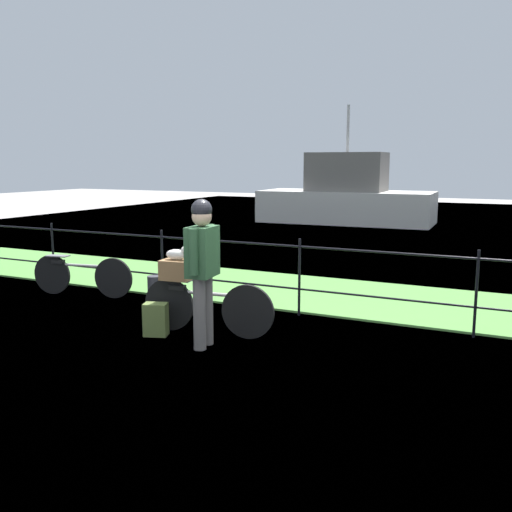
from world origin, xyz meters
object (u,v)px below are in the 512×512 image
cyclist_person (202,260)px  bicycle_parked (81,275)px  moored_boat_near (346,197)px  wooden_crate (177,270)px  terrier_dog (179,254)px  backpack_on_paving (156,319)px  mooring_bollard (155,292)px  bicycle_main (206,306)px

cyclist_person → bicycle_parked: size_ratio=0.99×
moored_boat_near → wooden_crate: bearing=-82.0°
wooden_crate → bicycle_parked: (-2.42, 0.91, -0.44)m
terrier_dog → moored_boat_near: 13.48m
backpack_on_paving → mooring_bollard: size_ratio=0.86×
mooring_bollard → bicycle_parked: bearing=176.3°
cyclist_person → backpack_on_paving: (-0.74, 0.11, -0.80)m
wooden_crate → mooring_bollard: size_ratio=0.80×
bicycle_parked → mooring_bollard: bearing=-3.7°
terrier_dog → wooden_crate: bearing=-173.5°
wooden_crate → cyclist_person: 0.75m
terrier_dog → backpack_on_paving: (-0.16, -0.28, -0.78)m
cyclist_person → moored_boat_near: size_ratio=0.28×
cyclist_person → backpack_on_paving: cyclist_person is taller
cyclist_person → bicycle_parked: cyclist_person is taller
mooring_bollard → bicycle_parked: size_ratio=0.27×
terrier_dog → cyclist_person: (0.57, -0.39, 0.03)m
bicycle_main → cyclist_person: size_ratio=1.01×
wooden_crate → backpack_on_paving: (-0.14, -0.28, -0.58)m
backpack_on_paving → bicycle_parked: bearing=-46.3°
backpack_on_paving → bicycle_parked: (-2.28, 1.19, 0.13)m
wooden_crate → moored_boat_near: moored_boat_near is taller
terrier_dog → cyclist_person: 0.69m
terrier_dog → cyclist_person: size_ratio=0.19×
cyclist_person → mooring_bollard: bearing=142.1°
backpack_on_paving → moored_boat_near: (-1.73, 13.63, 0.68)m
cyclist_person → bicycle_main: bearing=117.0°
wooden_crate → mooring_bollard: wooden_crate is taller
backpack_on_paving → mooring_bollard: 1.36m
bicycle_main → wooden_crate: size_ratio=4.56×
bicycle_main → cyclist_person: cyclist_person is taller
mooring_bollard → moored_boat_near: bearing=94.2°
backpack_on_paving → mooring_bollard: bearing=-72.3°
terrier_dog → mooring_bollard: (-0.97, 0.81, -0.75)m
mooring_bollard → wooden_crate: bearing=-40.8°
bicycle_parked → cyclist_person: bearing=-23.3°
moored_boat_near → terrier_dog: bearing=-81.9°
moored_boat_near → cyclist_person: bearing=-79.8°
cyclist_person → backpack_on_paving: size_ratio=4.21×
bicycle_main → cyclist_person: 0.81m
wooden_crate → cyclist_person: cyclist_person is taller
terrier_dog → mooring_bollard: 1.47m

